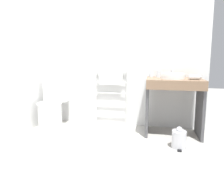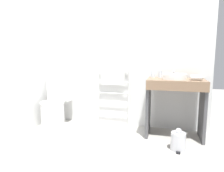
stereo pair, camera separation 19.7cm
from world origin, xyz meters
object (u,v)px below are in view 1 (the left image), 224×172
(toilet, at_px, (52,108))
(cup_near_wall, at_px, (151,74))
(sink_basin, at_px, (173,76))
(trash_bin, at_px, (179,139))
(towel_radiator, at_px, (111,84))
(cup_near_edge, at_px, (158,74))
(hair_dryer, at_px, (195,77))

(toilet, relative_size, cup_near_wall, 7.94)
(sink_basin, distance_m, trash_bin, 0.91)
(towel_radiator, height_order, cup_near_edge, towel_radiator)
(toilet, distance_m, hair_dryer, 2.33)
(cup_near_wall, bearing_deg, toilet, -171.72)
(towel_radiator, relative_size, cup_near_edge, 9.53)
(hair_dryer, height_order, trash_bin, hair_dryer)
(sink_basin, distance_m, cup_near_edge, 0.27)
(toilet, relative_size, towel_radiator, 0.81)
(cup_near_edge, relative_size, trash_bin, 0.36)
(sink_basin, height_order, cup_near_wall, cup_near_wall)
(toilet, distance_m, trash_bin, 2.07)
(hair_dryer, bearing_deg, towel_radiator, 164.83)
(hair_dryer, relative_size, trash_bin, 0.64)
(sink_basin, relative_size, cup_near_edge, 3.28)
(sink_basin, bearing_deg, trash_bin, -81.32)
(towel_radiator, height_order, hair_dryer, towel_radiator)
(towel_radiator, xyz_separation_m, cup_near_wall, (0.68, -0.08, 0.20))
(toilet, bearing_deg, sink_basin, 1.20)
(towel_radiator, distance_m, trash_bin, 1.42)
(toilet, distance_m, sink_basin, 2.04)
(towel_radiator, relative_size, trash_bin, 3.38)
(toilet, relative_size, trash_bin, 2.74)
(sink_basin, bearing_deg, towel_radiator, 164.48)
(cup_near_wall, relative_size, cup_near_edge, 0.97)
(hair_dryer, bearing_deg, cup_near_wall, 156.00)
(toilet, xyz_separation_m, cup_near_wall, (1.64, 0.24, 0.59))
(sink_basin, relative_size, cup_near_wall, 3.38)
(towel_radiator, xyz_separation_m, trash_bin, (1.06, -0.73, -0.60))
(cup_near_wall, height_order, trash_bin, cup_near_wall)
(toilet, height_order, sink_basin, sink_basin)
(cup_near_wall, height_order, cup_near_edge, cup_near_edge)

